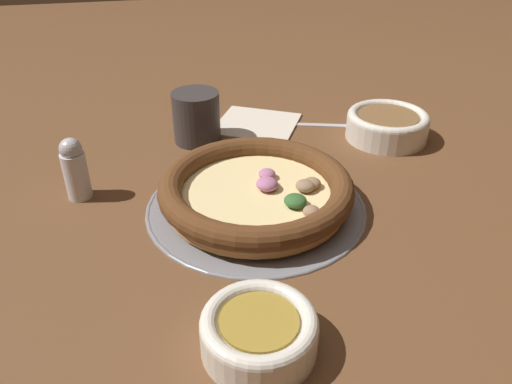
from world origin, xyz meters
name	(u,v)px	position (x,y,z in m)	size (l,w,h in m)	color
ground_plane	(256,207)	(0.00, 0.00, 0.00)	(3.00, 3.00, 0.00)	brown
pizza_tray	(256,205)	(0.00, 0.00, 0.00)	(0.31, 0.31, 0.01)	gray
pizza	(257,190)	(0.00, 0.00, 0.03)	(0.27, 0.27, 0.04)	#BC7F42
bowl_near	(259,331)	(0.05, 0.25, 0.02)	(0.12, 0.12, 0.04)	silver
bowl_far	(387,124)	(-0.28, -0.17, 0.03)	(0.14, 0.14, 0.05)	silver
drinking_cup	(196,117)	(0.06, -0.23, 0.04)	(0.08, 0.08, 0.09)	#383333
napkin	(257,123)	(-0.06, -0.27, 0.00)	(0.19, 0.19, 0.01)	beige
fork	(304,124)	(-0.15, -0.25, 0.00)	(0.18, 0.07, 0.00)	#B7B7BC
pepper_shaker	(75,169)	(0.25, -0.08, 0.05)	(0.03, 0.03, 0.09)	silver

